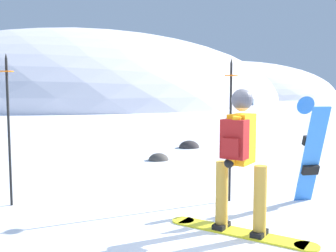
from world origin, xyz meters
The scene contains 9 objects.
ground_plane centered at (0.00, 0.00, 0.00)m, with size 300.00×300.00×0.00m, color white.
ridge_peak_main centered at (-1.49, 39.86, 0.00)m, with size 41.47×37.33×14.82m.
ridge_peak_far centered at (20.54, 54.04, 0.00)m, with size 31.32×28.19×10.95m.
snowboarder_main centered at (0.37, 0.25, 0.92)m, with size 1.39×1.38×1.71m.
spare_snowboard centered at (1.88, 1.23, 0.81)m, with size 0.28×0.50×1.60m.
piste_marker_near centered at (-2.46, 2.06, 1.25)m, with size 0.20×0.20×2.21m.
piste_marker_far centered at (0.75, 1.60, 1.23)m, with size 0.20×0.20×2.16m.
rock_dark centered at (1.54, 6.90, 0.00)m, with size 0.59×0.50×0.41m.
rock_mid centered at (0.33, 5.17, 0.00)m, with size 0.48×0.41×0.34m.
Camera 1 is at (-1.41, -4.09, 1.74)m, focal length 43.24 mm.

